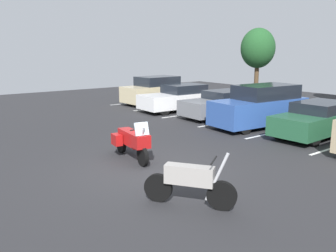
% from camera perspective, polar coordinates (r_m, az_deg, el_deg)
% --- Properties ---
extents(ground, '(44.00, 44.00, 0.10)m').
position_cam_1_polar(ground, '(10.80, -3.29, -6.99)').
color(ground, '#262628').
extents(motorcycle_touring, '(2.31, 0.96, 1.35)m').
position_cam_1_polar(motorcycle_touring, '(11.47, -5.74, -2.33)').
color(motorcycle_touring, black).
rests_on(motorcycle_touring, ground).
extents(motorcycle_second, '(1.84, 1.32, 1.32)m').
position_cam_1_polar(motorcycle_second, '(8.11, 3.52, -8.91)').
color(motorcycle_second, black).
rests_on(motorcycle_second, ground).
extents(parking_stripes, '(22.66, 4.68, 0.01)m').
position_cam_1_polar(parking_stripes, '(16.36, 17.61, -0.77)').
color(parking_stripes, silver).
rests_on(parking_stripes, ground).
extents(car_champagne, '(2.17, 4.54, 1.79)m').
position_cam_1_polar(car_champagne, '(23.62, -1.96, 5.70)').
color(car_champagne, '#C1B289').
rests_on(car_champagne, ground).
extents(car_white, '(1.93, 4.74, 1.51)m').
position_cam_1_polar(car_white, '(20.93, 1.90, 4.52)').
color(car_white, white).
rests_on(car_white, ground).
extents(car_grey, '(1.99, 4.50, 1.38)m').
position_cam_1_polar(car_grey, '(19.05, 8.60, 3.47)').
color(car_grey, slate).
rests_on(car_grey, ground).
extents(car_blue, '(2.17, 4.85, 1.91)m').
position_cam_1_polar(car_blue, '(16.95, 14.56, 3.05)').
color(car_blue, '#2D519E').
rests_on(car_blue, ground).
extents(car_green, '(1.95, 4.54, 1.41)m').
position_cam_1_polar(car_green, '(15.78, 22.81, 0.99)').
color(car_green, '#235638').
rests_on(car_green, ground).
extents(tree_far_left, '(2.76, 2.76, 5.24)m').
position_cam_1_polar(tree_far_left, '(30.40, 14.16, 11.92)').
color(tree_far_left, '#4C3823').
rests_on(tree_far_left, ground).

